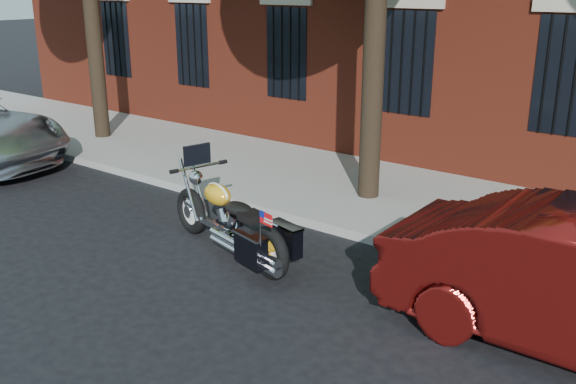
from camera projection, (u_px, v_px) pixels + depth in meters
The scene contains 4 objects.
ground at pixel (236, 248), 9.40m from camera, with size 120.00×120.00×0.00m, color black.
curb at pixel (293, 217), 10.41m from camera, with size 40.00×0.16×0.15m, color gray.
sidewalk at pixel (355, 189), 11.82m from camera, with size 40.00×3.60×0.15m, color gray.
motorcycle at pixel (232, 225), 8.91m from camera, with size 2.74×1.28×1.46m.
Camera 1 is at (5.94, -6.38, 3.70)m, focal length 40.00 mm.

